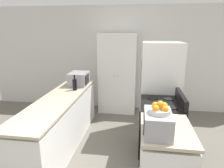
{
  "coord_description": "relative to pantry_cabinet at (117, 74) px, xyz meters",
  "views": [
    {
      "loc": [
        0.5,
        -1.66,
        2.01
      ],
      "look_at": [
        0.0,
        1.85,
        1.05
      ],
      "focal_mm": 32.0,
      "sensor_mm": 36.0,
      "label": 1
    }
  ],
  "objects": [
    {
      "name": "stove",
      "position": [
        0.9,
        -1.75,
        -0.5
      ],
      "size": [
        0.66,
        0.8,
        1.07
      ],
      "color": "black",
      "rests_on": "ground_plane"
    },
    {
      "name": "wall_back",
      "position": [
        0.05,
        0.28,
        0.33
      ],
      "size": [
        7.0,
        0.06,
        2.6
      ],
      "color": "silver",
      "rests_on": "ground_plane"
    },
    {
      "name": "wine_bottle",
      "position": [
        -0.66,
        -1.28,
        0.05
      ],
      "size": [
        0.08,
        0.08,
        0.29
      ],
      "color": "black",
      "rests_on": "counter_left"
    },
    {
      "name": "pantry_cabinet",
      "position": [
        0.0,
        0.0,
        0.0
      ],
      "size": [
        0.9,
        0.49,
        1.93
      ],
      "color": "white",
      "rests_on": "ground_plane"
    },
    {
      "name": "toaster_oven",
      "position": [
        0.76,
        -2.74,
        0.07
      ],
      "size": [
        0.3,
        0.44,
        0.25
      ],
      "color": "#939399",
      "rests_on": "counter_right"
    },
    {
      "name": "fruit_bowl",
      "position": [
        0.77,
        -2.76,
        0.24
      ],
      "size": [
        0.23,
        0.23,
        0.14
      ],
      "color": "silver",
      "rests_on": "toaster_oven"
    },
    {
      "name": "counter_left",
      "position": [
        -0.79,
        -1.71,
        -0.53
      ],
      "size": [
        0.6,
        2.6,
        0.91
      ],
      "color": "silver",
      "rests_on": "ground_plane"
    },
    {
      "name": "microwave",
      "position": [
        -0.7,
        -0.9,
        0.07
      ],
      "size": [
        0.37,
        0.45,
        0.26
      ],
      "color": "#939399",
      "rests_on": "counter_left"
    },
    {
      "name": "refrigerator",
      "position": [
        0.95,
        -0.96,
        -0.07
      ],
      "size": [
        0.75,
        0.71,
        1.8
      ],
      "color": "white",
      "rests_on": "ground_plane"
    },
    {
      "name": "counter_right",
      "position": [
        0.88,
        -2.59,
        -0.53
      ],
      "size": [
        0.6,
        0.85,
        0.91
      ],
      "color": "silver",
      "rests_on": "ground_plane"
    }
  ]
}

